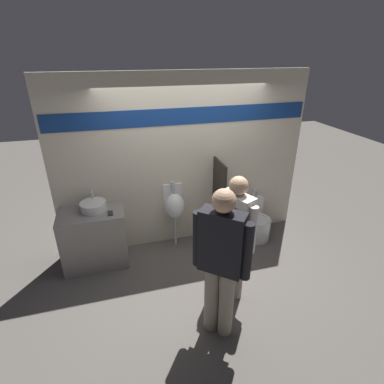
{
  "coord_description": "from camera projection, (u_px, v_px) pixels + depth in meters",
  "views": [
    {
      "loc": [
        -1.08,
        -3.65,
        2.95
      ],
      "look_at": [
        0.0,
        0.17,
        1.05
      ],
      "focal_mm": 28.0,
      "sensor_mm": 36.0,
      "label": 1
    }
  ],
  "objects": [
    {
      "name": "person_with_lanyard",
      "position": [
        221.0,
        260.0,
        3.07
      ],
      "size": [
        0.5,
        0.45,
        1.8
      ],
      "rotation": [
        0.0,
        0.0,
        2.43
      ],
      "color": "gray",
      "rests_on": "ground_plane"
    },
    {
      "name": "display_wall",
      "position": [
        184.0,
        162.0,
        4.64
      ],
      "size": [
        3.94,
        0.07,
        2.7
      ],
      "color": "beige",
      "rests_on": "ground_plane"
    },
    {
      "name": "sink_counter",
      "position": [
        94.0,
        238.0,
        4.41
      ],
      "size": [
        0.91,
        0.57,
        0.87
      ],
      "color": "gray",
      "rests_on": "ground_plane"
    },
    {
      "name": "urinal_near_counter",
      "position": [
        175.0,
        206.0,
        4.71
      ],
      "size": [
        0.32,
        0.31,
        1.1
      ],
      "color": "silver",
      "rests_on": "ground_plane"
    },
    {
      "name": "sink_basin",
      "position": [
        93.0,
        206.0,
        4.26
      ],
      "size": [
        0.36,
        0.36,
        0.26
      ],
      "color": "white",
      "rests_on": "sink_counter"
    },
    {
      "name": "divider_near_counter",
      "position": [
        218.0,
        204.0,
        4.79
      ],
      "size": [
        0.03,
        0.52,
        1.43
      ],
      "color": "#28231E",
      "rests_on": "ground_plane"
    },
    {
      "name": "person_in_vest",
      "position": [
        235.0,
        231.0,
        3.6
      ],
      "size": [
        0.38,
        0.54,
        1.68
      ],
      "rotation": [
        0.0,
        0.0,
        2.0
      ],
      "color": "gray",
      "rests_on": "ground_plane"
    },
    {
      "name": "toilet",
      "position": [
        257.0,
        223.0,
        5.1
      ],
      "size": [
        0.41,
        0.57,
        0.81
      ],
      "color": "white",
      "rests_on": "ground_plane"
    },
    {
      "name": "ground_plane",
      "position": [
        195.0,
        257.0,
        4.71
      ],
      "size": [
        16.0,
        16.0,
        0.0
      ],
      "primitive_type": "plane",
      "color": "#5B5651"
    },
    {
      "name": "cell_phone",
      "position": [
        110.0,
        213.0,
        4.19
      ],
      "size": [
        0.07,
        0.14,
        0.01
      ],
      "color": "#232328",
      "rests_on": "sink_counter"
    }
  ]
}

